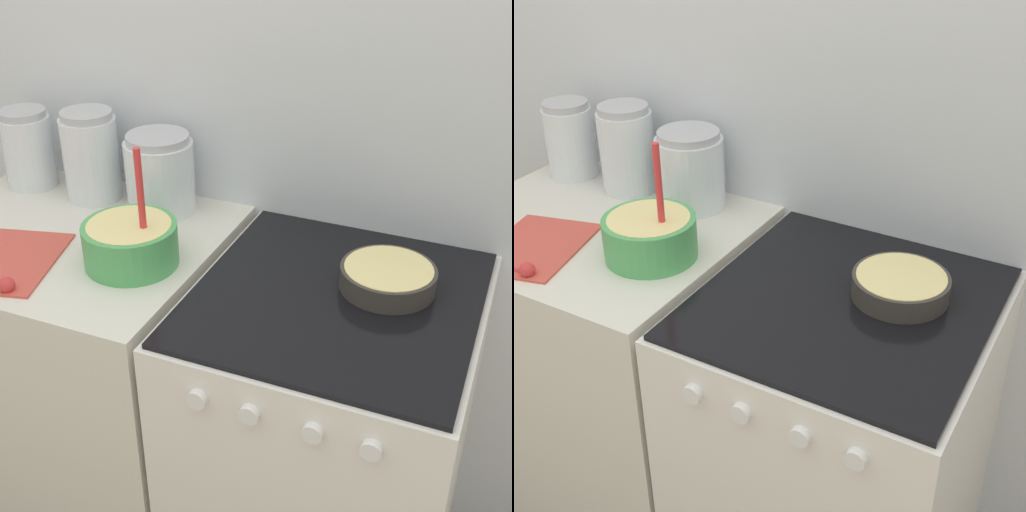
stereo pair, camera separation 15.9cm
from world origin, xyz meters
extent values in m
cube|color=silver|center=(0.00, 0.68, 1.20)|extent=(4.52, 0.05, 2.40)
cube|color=silver|center=(-0.38, 0.33, 0.46)|extent=(0.76, 0.66, 0.91)
cube|color=white|center=(0.33, 0.33, 0.45)|extent=(0.63, 0.66, 0.90)
cube|color=black|center=(0.33, 0.33, 0.91)|extent=(0.60, 0.63, 0.01)
cylinder|color=white|center=(0.16, -0.01, 0.83)|extent=(0.04, 0.02, 0.04)
cylinder|color=white|center=(0.27, -0.01, 0.83)|extent=(0.04, 0.02, 0.04)
cylinder|color=white|center=(0.39, -0.01, 0.83)|extent=(0.04, 0.02, 0.04)
cylinder|color=white|center=(0.50, -0.01, 0.83)|extent=(0.04, 0.02, 0.04)
cylinder|color=#4CA559|center=(-0.15, 0.27, 0.96)|extent=(0.22, 0.22, 0.10)
cylinder|color=#EFDB8C|center=(-0.15, 0.27, 0.99)|extent=(0.19, 0.19, 0.06)
cylinder|color=red|center=(-0.11, 0.27, 1.07)|extent=(0.02, 0.02, 0.27)
cylinder|color=#38332D|center=(0.42, 0.40, 0.94)|extent=(0.21, 0.21, 0.05)
cylinder|color=#EFDB8C|center=(0.42, 0.40, 0.94)|extent=(0.19, 0.19, 0.04)
cylinder|color=silver|center=(-0.64, 0.55, 1.01)|extent=(0.14, 0.14, 0.20)
cylinder|color=red|center=(-0.64, 0.55, 0.97)|extent=(0.12, 0.12, 0.12)
cylinder|color=#B2B2B7|center=(-0.64, 0.55, 1.12)|extent=(0.13, 0.13, 0.02)
cylinder|color=silver|center=(-0.43, 0.55, 1.02)|extent=(0.15, 0.15, 0.22)
cylinder|color=silver|center=(-0.43, 0.55, 0.98)|extent=(0.13, 0.13, 0.13)
cylinder|color=#B2B2B7|center=(-0.43, 0.55, 1.15)|extent=(0.14, 0.14, 0.02)
cylinder|color=silver|center=(-0.22, 0.55, 1.01)|extent=(0.18, 0.18, 0.19)
cylinder|color=olive|center=(-0.22, 0.55, 0.97)|extent=(0.16, 0.16, 0.11)
cylinder|color=#B2B2B7|center=(-0.22, 0.55, 1.11)|extent=(0.16, 0.16, 0.02)
cube|color=#CC4C3F|center=(-0.42, 0.17, 0.92)|extent=(0.28, 0.33, 0.01)
sphere|color=red|center=(-0.34, 0.06, 0.93)|extent=(0.04, 0.04, 0.04)
camera|label=1|loc=(0.66, -0.93, 1.76)|focal=50.00mm
camera|label=2|loc=(0.81, -0.86, 1.76)|focal=50.00mm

